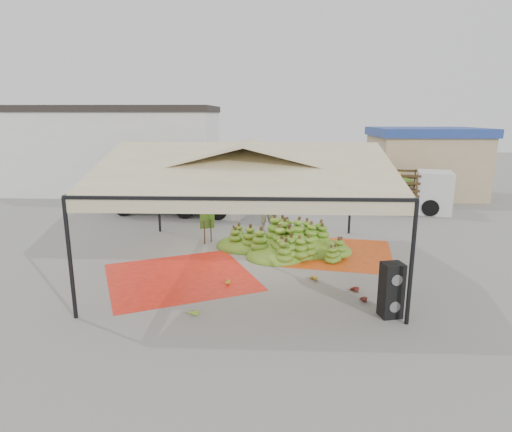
{
  "coord_description": "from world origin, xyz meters",
  "views": [
    {
      "loc": [
        0.79,
        -13.43,
        4.83
      ],
      "look_at": [
        0.2,
        1.5,
        1.3
      ],
      "focal_mm": 30.0,
      "sensor_mm": 36.0,
      "label": 1
    }
  ],
  "objects_px": {
    "speaker_stack": "(391,290)",
    "vendor": "(267,209)",
    "truck_left": "(185,186)",
    "truck_right": "(394,185)",
    "banana_heap": "(286,235)"
  },
  "relations": [
    {
      "from": "banana_heap",
      "to": "truck_left",
      "type": "height_order",
      "value": "truck_left"
    },
    {
      "from": "banana_heap",
      "to": "truck_left",
      "type": "bearing_deg",
      "value": 129.97
    },
    {
      "from": "speaker_stack",
      "to": "vendor",
      "type": "bearing_deg",
      "value": 98.87
    },
    {
      "from": "truck_left",
      "to": "truck_right",
      "type": "xyz_separation_m",
      "value": [
        10.61,
        1.31,
        -0.11
      ]
    },
    {
      "from": "speaker_stack",
      "to": "truck_right",
      "type": "xyz_separation_m",
      "value": [
        3.36,
        12.36,
        0.59
      ]
    },
    {
      "from": "truck_left",
      "to": "banana_heap",
      "type": "bearing_deg",
      "value": -42.12
    },
    {
      "from": "vendor",
      "to": "truck_right",
      "type": "bearing_deg",
      "value": -156.11
    },
    {
      "from": "speaker_stack",
      "to": "vendor",
      "type": "relative_size",
      "value": 0.71
    },
    {
      "from": "banana_heap",
      "to": "vendor",
      "type": "relative_size",
      "value": 2.69
    },
    {
      "from": "truck_left",
      "to": "vendor",
      "type": "bearing_deg",
      "value": -29.56
    },
    {
      "from": "banana_heap",
      "to": "vendor",
      "type": "distance_m",
      "value": 2.75
    },
    {
      "from": "vendor",
      "to": "banana_heap",
      "type": "bearing_deg",
      "value": 95.02
    },
    {
      "from": "banana_heap",
      "to": "speaker_stack",
      "type": "height_order",
      "value": "speaker_stack"
    },
    {
      "from": "speaker_stack",
      "to": "truck_left",
      "type": "distance_m",
      "value": 13.23
    },
    {
      "from": "truck_left",
      "to": "truck_right",
      "type": "distance_m",
      "value": 10.69
    }
  ]
}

